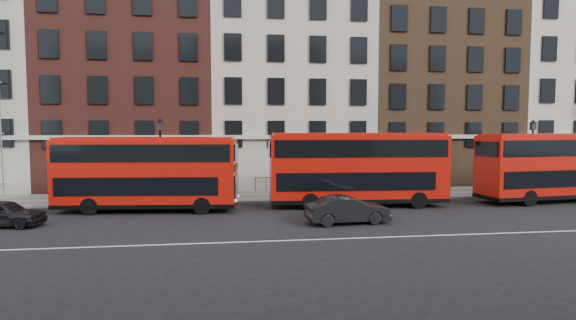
{
  "coord_description": "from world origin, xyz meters",
  "views": [
    {
      "loc": [
        -5.29,
        -20.92,
        4.83
      ],
      "look_at": [
        -1.77,
        5.0,
        3.0
      ],
      "focal_mm": 28.0,
      "sensor_mm": 36.0,
      "label": 1
    }
  ],
  "objects": [
    {
      "name": "ground",
      "position": [
        0.0,
        0.0,
        0.0
      ],
      "size": [
        120.0,
        120.0,
        0.0
      ],
      "primitive_type": "plane",
      "color": "black",
      "rests_on": "ground"
    },
    {
      "name": "pavement",
      "position": [
        0.0,
        10.5,
        0.07
      ],
      "size": [
        80.0,
        5.0,
        0.15
      ],
      "primitive_type": "cube",
      "color": "slate",
      "rests_on": "ground"
    },
    {
      "name": "kerb",
      "position": [
        0.0,
        8.0,
        0.08
      ],
      "size": [
        80.0,
        0.3,
        0.16
      ],
      "primitive_type": "cube",
      "color": "gray",
      "rests_on": "ground"
    },
    {
      "name": "road_centre_line",
      "position": [
        0.0,
        -2.0,
        0.01
      ],
      "size": [
        70.0,
        0.12,
        0.01
      ],
      "primitive_type": "cube",
      "color": "white",
      "rests_on": "ground"
    },
    {
      "name": "building_terrace",
      "position": [
        -0.31,
        17.88,
        10.24
      ],
      "size": [
        64.0,
        11.95,
        22.0
      ],
      "color": "#B4AE9B",
      "rests_on": "ground"
    },
    {
      "name": "bus_b",
      "position": [
        -9.95,
        5.95,
        2.33
      ],
      "size": [
        10.51,
        3.49,
        4.34
      ],
      "rotation": [
        0.0,
        0.0,
        -0.1
      ],
      "color": "red",
      "rests_on": "ground"
    },
    {
      "name": "bus_c",
      "position": [
        2.67,
        5.95,
        2.45
      ],
      "size": [
        11.01,
        3.22,
        4.57
      ],
      "rotation": [
        0.0,
        0.0,
        -0.05
      ],
      "color": "red",
      "rests_on": "ground"
    },
    {
      "name": "bus_d",
      "position": [
        16.2,
        5.95,
        2.42
      ],
      "size": [
        10.96,
        3.73,
        4.52
      ],
      "rotation": [
        0.0,
        0.0,
        0.11
      ],
      "color": "red",
      "rests_on": "ground"
    },
    {
      "name": "car_rear",
      "position": [
        -16.3,
        2.63,
        0.68
      ],
      "size": [
        4.17,
        2.17,
        1.35
      ],
      "primitive_type": "imported",
      "rotation": [
        0.0,
        0.0,
        1.42
      ],
      "color": "black",
      "rests_on": "ground"
    },
    {
      "name": "car_front",
      "position": [
        0.77,
        1.09,
        0.7
      ],
      "size": [
        4.38,
        1.85,
        1.41
      ],
      "primitive_type": "imported",
      "rotation": [
        0.0,
        0.0,
        1.66
      ],
      "color": "black",
      "rests_on": "ground"
    },
    {
      "name": "lamp_post_left",
      "position": [
        -9.48,
        8.31,
        3.08
      ],
      "size": [
        0.44,
        0.44,
        5.33
      ],
      "color": "black",
      "rests_on": "pavement"
    },
    {
      "name": "lamp_post_right",
      "position": [
        16.29,
        8.4,
        3.08
      ],
      "size": [
        0.44,
        0.44,
        5.33
      ],
      "color": "black",
      "rests_on": "pavement"
    },
    {
      "name": "iron_railings",
      "position": [
        0.0,
        12.7,
        0.65
      ],
      "size": [
        6.6,
        0.06,
        1.0
      ],
      "primitive_type": null,
      "color": "black",
      "rests_on": "pavement"
    }
  ]
}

